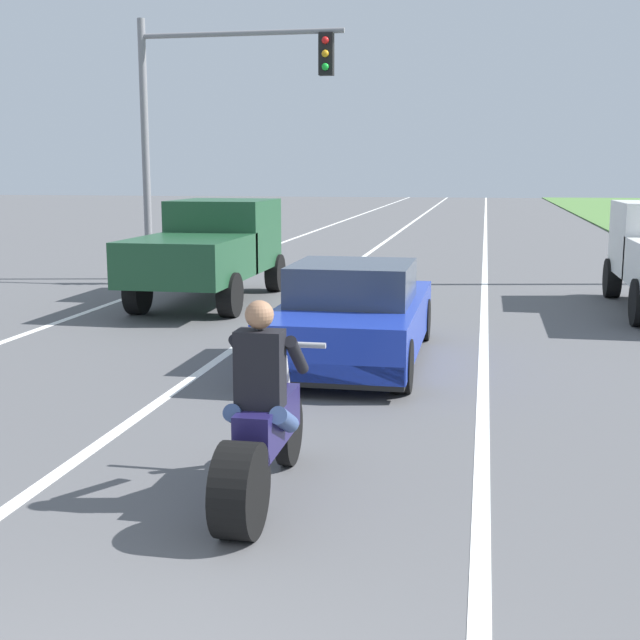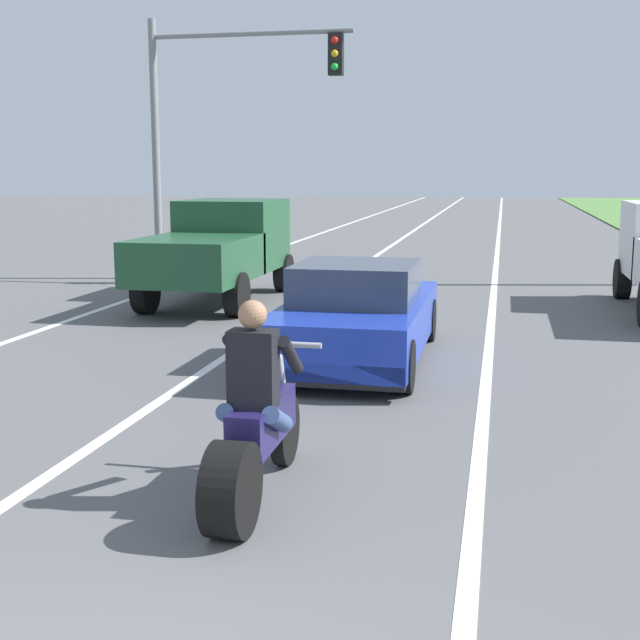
% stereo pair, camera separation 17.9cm
% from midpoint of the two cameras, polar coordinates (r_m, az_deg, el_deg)
% --- Properties ---
extents(lane_stripe_left_solid, '(0.14, 120.00, 0.01)m').
position_cam_midpoint_polar(lane_stripe_left_solid, '(23.73, -5.80, 3.72)').
color(lane_stripe_left_solid, white).
rests_on(lane_stripe_left_solid, ground).
extents(lane_stripe_right_solid, '(0.14, 120.00, 0.01)m').
position_cam_midpoint_polar(lane_stripe_right_solid, '(22.60, 11.89, 3.24)').
color(lane_stripe_right_solid, white).
rests_on(lane_stripe_right_solid, ground).
extents(lane_stripe_centre_dashed, '(0.14, 120.00, 0.01)m').
position_cam_midpoint_polar(lane_stripe_centre_dashed, '(22.89, 2.83, 3.53)').
color(lane_stripe_centre_dashed, white).
rests_on(lane_stripe_centre_dashed, ground).
extents(motorcycle_with_rider, '(0.70, 2.21, 1.62)m').
position_cam_midpoint_polar(motorcycle_with_rider, '(6.65, -3.66, -7.44)').
color(motorcycle_with_rider, black).
rests_on(motorcycle_with_rider, ground).
extents(sports_car_blue, '(1.84, 4.30, 1.37)m').
position_cam_midpoint_polar(sports_car_blue, '(11.55, 2.97, 0.25)').
color(sports_car_blue, '#1E38B2').
rests_on(sports_car_blue, ground).
extents(pickup_truck_left_lane_dark_green, '(2.02, 4.80, 1.98)m').
position_cam_midpoint_polar(pickup_truck_left_lane_dark_green, '(16.91, -6.49, 4.93)').
color(pickup_truck_left_lane_dark_green, '#1E4C2D').
rests_on(pickup_truck_left_lane_dark_green, ground).
extents(traffic_light_mast_near, '(4.80, 0.34, 6.00)m').
position_cam_midpoint_polar(traffic_light_mast_near, '(20.30, -6.78, 13.97)').
color(traffic_light_mast_near, gray).
rests_on(traffic_light_mast_near, ground).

